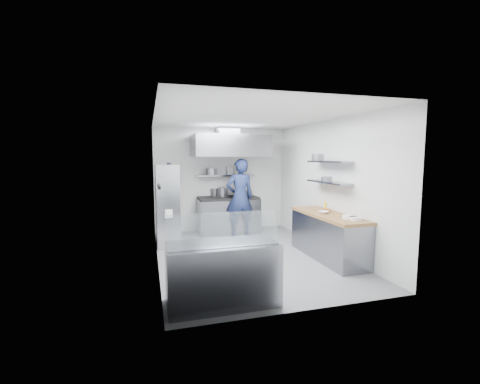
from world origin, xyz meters
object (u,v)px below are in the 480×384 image
object	(u,v)px
gas_range	(228,216)
display_case	(222,274)
chef	(240,198)
wire_rack	(167,205)

from	to	relation	value
gas_range	display_case	xyz separation A→B (m)	(-1.10, -4.10, -0.03)
chef	wire_rack	size ratio (longest dim) A/B	1.07
chef	wire_rack	xyz separation A→B (m)	(-1.83, -0.37, -0.06)
chef	wire_rack	distance (m)	1.87
wire_rack	display_case	world-z (taller)	wire_rack
gas_range	chef	bearing A→B (deg)	-65.68
wire_rack	gas_range	bearing A→B (deg)	26.47
chef	display_case	world-z (taller)	chef
wire_rack	chef	bearing A→B (deg)	11.29
gas_range	chef	size ratio (longest dim) A/B	0.81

